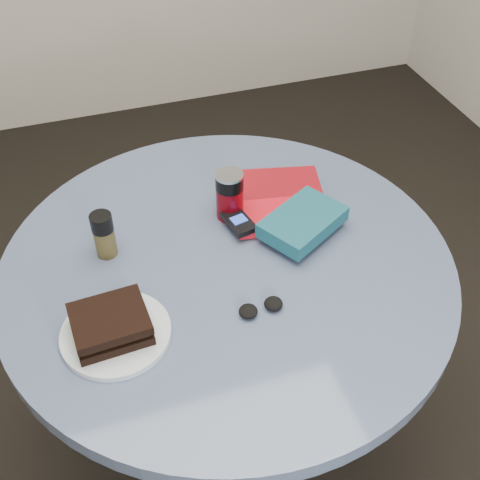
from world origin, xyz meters
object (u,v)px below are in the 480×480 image
object	(u,v)px
plate	(116,334)
mp3_player	(239,222)
sandwich	(110,324)
magazine	(271,192)
soda_can	(230,195)
red_book	(274,217)
table	(228,308)
pepper_grinder	(104,235)
novel	(303,222)
headphones	(261,308)

from	to	relation	value
plate	mp3_player	size ratio (longest dim) A/B	2.22
sandwich	magazine	bearing A→B (deg)	36.19
soda_can	red_book	world-z (taller)	soda_can
plate	mp3_player	world-z (taller)	mp3_player
plate	mp3_player	bearing A→B (deg)	33.97
table	sandwich	size ratio (longest dim) A/B	6.70
red_book	pepper_grinder	bearing A→B (deg)	-171.72
table	sandwich	xyz separation A→B (m)	(-0.27, -0.13, 0.20)
pepper_grinder	novel	world-z (taller)	pepper_grinder
magazine	plate	bearing A→B (deg)	-130.30
red_book	headphones	xyz separation A→B (m)	(-0.12, -0.25, -0.00)
red_book	novel	size ratio (longest dim) A/B	0.96
soda_can	mp3_player	bearing A→B (deg)	-87.21
sandwich	red_book	xyz separation A→B (m)	(0.42, 0.23, -0.03)
magazine	soda_can	bearing A→B (deg)	-143.93
plate	sandwich	bearing A→B (deg)	-176.90
table	red_book	size ratio (longest dim) A/B	5.51
plate	magazine	bearing A→B (deg)	36.54
table	soda_can	xyz separation A→B (m)	(0.05, 0.14, 0.22)
mp3_player	headphones	bearing A→B (deg)	-97.81
table	plate	distance (m)	0.34
plate	headphones	distance (m)	0.29
pepper_grinder	headphones	world-z (taller)	pepper_grinder
magazine	headphones	distance (m)	0.39
sandwich	novel	bearing A→B (deg)	19.05
novel	table	bearing A→B (deg)	157.52
sandwich	red_book	size ratio (longest dim) A/B	0.82
table	sandwich	bearing A→B (deg)	-153.84
pepper_grinder	novel	bearing A→B (deg)	-10.12
table	soda_can	world-z (taller)	soda_can
table	magazine	distance (m)	0.31
magazine	sandwich	bearing A→B (deg)	-130.64
soda_can	novel	xyz separation A→B (m)	(0.14, -0.12, -0.02)
magazine	mp3_player	world-z (taller)	mp3_player
plate	sandwich	world-z (taller)	sandwich
magazine	novel	size ratio (longest dim) A/B	1.35
mp3_player	plate	bearing A→B (deg)	-146.03
novel	pepper_grinder	bearing A→B (deg)	139.83
sandwich	novel	size ratio (longest dim) A/B	0.79
soda_can	novel	size ratio (longest dim) A/B	0.64
plate	sandwich	size ratio (longest dim) A/B	1.44
soda_can	pepper_grinder	xyz separation A→B (m)	(-0.30, -0.04, -0.01)
table	magazine	bearing A→B (deg)	47.92
plate	pepper_grinder	distance (m)	0.24
soda_can	magazine	world-z (taller)	soda_can
table	pepper_grinder	xyz separation A→B (m)	(-0.25, 0.10, 0.22)
table	novel	world-z (taller)	novel
pepper_grinder	headphones	distance (m)	0.38
sandwich	table	bearing A→B (deg)	26.16
magazine	mp3_player	size ratio (longest dim) A/B	2.66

